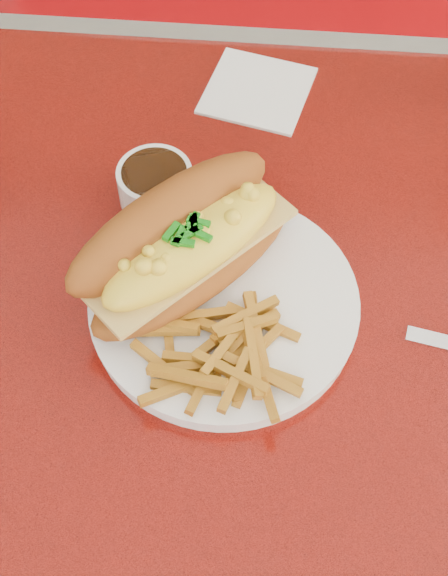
# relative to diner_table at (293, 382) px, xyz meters

# --- Properties ---
(ground) EXTENTS (8.00, 8.00, 0.00)m
(ground) POSITION_rel_diner_table_xyz_m (0.00, 0.00, -0.61)
(ground) COLOR beige
(ground) RESTS_ON ground
(diner_table) EXTENTS (1.23, 0.83, 0.77)m
(diner_table) POSITION_rel_diner_table_xyz_m (0.00, 0.00, 0.00)
(diner_table) COLOR red
(diner_table) RESTS_ON ground
(booth_bench_far) EXTENTS (1.20, 0.51, 0.90)m
(booth_bench_far) POSITION_rel_diner_table_xyz_m (0.00, 0.81, -0.32)
(booth_bench_far) COLOR #A40A0F
(booth_bench_far) RESTS_ON ground
(dinner_plate) EXTENTS (0.28, 0.28, 0.02)m
(dinner_plate) POSITION_rel_diner_table_xyz_m (-0.08, -0.01, 0.17)
(dinner_plate) COLOR white
(dinner_plate) RESTS_ON diner_table
(mac_hoagie) EXTENTS (0.25, 0.25, 0.11)m
(mac_hoagie) POSITION_rel_diner_table_xyz_m (-0.12, 0.02, 0.22)
(mac_hoagie) COLOR #944B17
(mac_hoagie) RESTS_ON dinner_plate
(fries_pile) EXTENTS (0.13, 0.12, 0.03)m
(fries_pile) POSITION_rel_diner_table_xyz_m (-0.08, -0.07, 0.20)
(fries_pile) COLOR #BF8120
(fries_pile) RESTS_ON dinner_plate
(fork) EXTENTS (0.04, 0.13, 0.00)m
(fork) POSITION_rel_diner_table_xyz_m (-0.03, -0.03, 0.18)
(fork) COLOR silver
(fork) RESTS_ON dinner_plate
(gravy_ramekin) EXTENTS (0.08, 0.08, 0.04)m
(gravy_ramekin) POSITION_rel_diner_table_xyz_m (-0.16, 0.13, 0.19)
(gravy_ramekin) COLOR white
(gravy_ramekin) RESTS_ON diner_table
(paper_napkin) EXTENTS (0.14, 0.14, 0.00)m
(paper_napkin) POSITION_rel_diner_table_xyz_m (-0.07, 0.30, 0.16)
(paper_napkin) COLOR white
(paper_napkin) RESTS_ON diner_table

